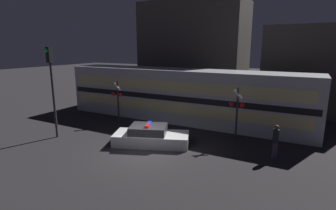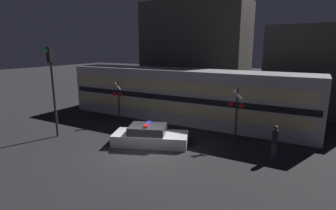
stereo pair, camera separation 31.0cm
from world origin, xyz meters
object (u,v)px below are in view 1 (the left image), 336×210
at_px(traffic_light_corner, 52,77).
at_px(police_car, 151,137).
at_px(pedestrian, 275,142).
at_px(train, 181,95).
at_px(crossing_signal_near, 237,110).

bearing_deg(traffic_light_corner, police_car, 16.37).
bearing_deg(traffic_light_corner, pedestrian, 13.34).
relative_size(train, crossing_signal_near, 5.85).
xyz_separation_m(pedestrian, crossing_signal_near, (-2.33, 1.48, 1.05)).
height_order(police_car, traffic_light_corner, traffic_light_corner).
relative_size(train, pedestrian, 10.76).
bearing_deg(traffic_light_corner, train, 54.82).
bearing_deg(crossing_signal_near, police_car, -147.20).
bearing_deg(police_car, pedestrian, -10.66).
height_order(train, pedestrian, train).
bearing_deg(pedestrian, traffic_light_corner, -166.66).
relative_size(police_car, crossing_signal_near, 1.42).
relative_size(police_car, traffic_light_corner, 0.84).
height_order(police_car, crossing_signal_near, crossing_signal_near).
xyz_separation_m(police_car, traffic_light_corner, (-5.79, -1.70, 3.25)).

